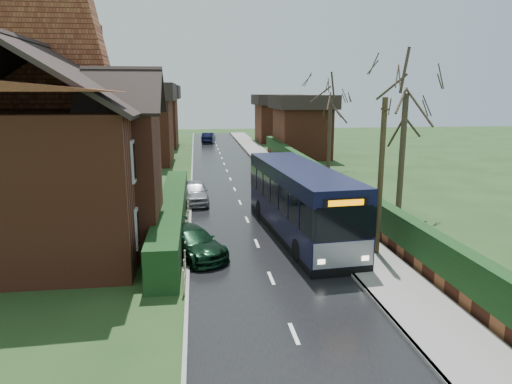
{
  "coord_description": "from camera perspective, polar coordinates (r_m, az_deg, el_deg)",
  "views": [
    {
      "loc": [
        -2.6,
        -17.54,
        6.7
      ],
      "look_at": [
        0.33,
        4.79,
        1.8
      ],
      "focal_mm": 32.0,
      "sensor_mm": 36.0,
      "label": 1
    }
  ],
  "objects": [
    {
      "name": "tree_right_far",
      "position": [
        40.63,
        9.33,
        12.09
      ],
      "size": [
        4.63,
        4.63,
        8.94
      ],
      "color": "#33251E",
      "rests_on": "ground"
    },
    {
      "name": "road",
      "position": [
        28.46,
        -2.02,
        -1.33
      ],
      "size": [
        6.0,
        100.0,
        0.02
      ],
      "primitive_type": "cube",
      "color": "black",
      "rests_on": "ground"
    },
    {
      "name": "right_wall_hedge",
      "position": [
        29.35,
        9.32,
        0.95
      ],
      "size": [
        0.6,
        50.0,
        1.8
      ],
      "color": "brown",
      "rests_on": "ground"
    },
    {
      "name": "brick_house",
      "position": [
        23.26,
        -22.83,
        5.58
      ],
      "size": [
        9.3,
        14.6,
        10.3
      ],
      "color": "brown",
      "rests_on": "ground"
    },
    {
      "name": "ground",
      "position": [
        18.96,
        0.91,
        -8.43
      ],
      "size": [
        140.0,
        140.0,
        0.0
      ],
      "primitive_type": "plane",
      "color": "#304D21",
      "rests_on": "ground"
    },
    {
      "name": "car_distant",
      "position": [
        63.05,
        -5.94,
        6.77
      ],
      "size": [
        2.08,
        4.5,
        1.43
      ],
      "primitive_type": "imported",
      "rotation": [
        0.0,
        0.0,
        3.01
      ],
      "color": "black",
      "rests_on": "ground"
    },
    {
      "name": "pavement",
      "position": [
        29.14,
        6.33,
        -0.95
      ],
      "size": [
        2.5,
        100.0,
        0.14
      ],
      "primitive_type": "cube",
      "color": "slate",
      "rests_on": "ground"
    },
    {
      "name": "telegraph_pole",
      "position": [
        19.23,
        15.31,
        1.68
      ],
      "size": [
        0.22,
        0.84,
        6.54
      ],
      "rotation": [
        0.0,
        0.0,
        -0.1
      ],
      "color": "#322916",
      "rests_on": "ground"
    },
    {
      "name": "car_silver",
      "position": [
        28.49,
        -7.7,
        0.0
      ],
      "size": [
        1.82,
        4.17,
        1.4
      ],
      "primitive_type": "imported",
      "rotation": [
        0.0,
        0.0,
        0.04
      ],
      "color": "#B3B2B7",
      "rests_on": "ground"
    },
    {
      "name": "tree_right_near",
      "position": [
        26.05,
        18.33,
        12.63
      ],
      "size": [
        4.42,
        4.42,
        9.55
      ],
      "color": "#372C20",
      "rests_on": "ground"
    },
    {
      "name": "bus_stop_sign",
      "position": [
        24.05,
        8.64,
        0.0
      ],
      "size": [
        0.17,
        0.37,
        2.5
      ],
      "rotation": [
        0.0,
        0.0,
        -0.32
      ],
      "color": "slate",
      "rests_on": "ground"
    },
    {
      "name": "car_green",
      "position": [
        19.38,
        -8.02,
        -6.19
      ],
      "size": [
        3.41,
        4.47,
        1.21
      ],
      "primitive_type": "imported",
      "rotation": [
        0.0,
        0.0,
        0.48
      ],
      "color": "black",
      "rests_on": "ground"
    },
    {
      "name": "front_hedge",
      "position": [
        23.34,
        -10.42,
        -2.58
      ],
      "size": [
        1.2,
        16.0,
        1.6
      ],
      "primitive_type": "cube",
      "color": "black",
      "rests_on": "ground"
    },
    {
      "name": "tree_house_side",
      "position": [
        29.91,
        -25.63,
        14.28
      ],
      "size": [
        4.92,
        4.92,
        11.18
      ],
      "color": "#35271F",
      "rests_on": "ground"
    },
    {
      "name": "picket_fence",
      "position": [
        23.4,
        -8.55,
        -3.36
      ],
      "size": [
        0.1,
        16.0,
        0.9
      ],
      "primitive_type": null,
      "color": "tan",
      "rests_on": "ground"
    },
    {
      "name": "kerb_left",
      "position": [
        28.33,
        -8.17,
        -1.43
      ],
      "size": [
        0.12,
        100.0,
        0.1
      ],
      "primitive_type": "cube",
      "color": "gray",
      "rests_on": "ground"
    },
    {
      "name": "bus",
      "position": [
        21.82,
        5.46,
        -1.2
      ],
      "size": [
        3.39,
        11.04,
        3.3
      ],
      "rotation": [
        0.0,
        0.0,
        0.08
      ],
      "color": "black",
      "rests_on": "ground"
    },
    {
      "name": "kerb_right",
      "position": [
        28.88,
        4.02,
        -1.03
      ],
      "size": [
        0.12,
        100.0,
        0.14
      ],
      "primitive_type": "cube",
      "color": "gray",
      "rests_on": "ground"
    }
  ]
}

